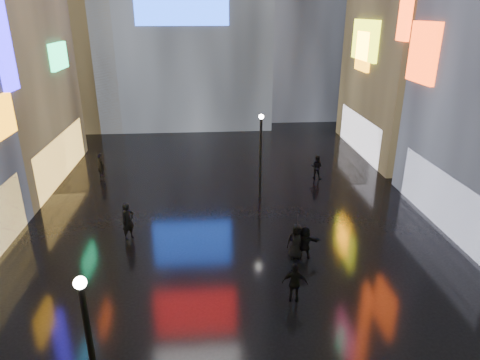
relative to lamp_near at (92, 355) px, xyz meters
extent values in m
plane|color=black|center=(4.11, 14.08, -2.94)|extent=(140.00, 140.00, 0.00)
cube|color=orange|center=(-6.74, 12.41, 3.12)|extent=(0.25, 2.24, 1.94)
cube|color=#FFC659|center=(-6.99, 20.08, -1.44)|extent=(0.20, 10.00, 3.00)
cube|color=#17D272|center=(-6.74, 21.91, 4.97)|extent=(0.25, 3.00, 1.71)
cube|color=white|center=(15.21, 11.08, -1.44)|extent=(0.20, 9.00, 3.00)
cube|color=#E9390B|center=(14.96, 15.21, 5.64)|extent=(0.25, 2.99, 3.26)
cube|color=white|center=(15.21, 24.08, -1.44)|extent=(0.20, 9.00, 3.00)
cube|color=#DAE917|center=(14.96, 24.41, 5.71)|extent=(0.25, 4.92, 2.91)
cube|color=orange|center=(14.96, 24.52, 4.90)|extent=(0.25, 2.63, 2.87)
sphere|color=white|center=(0.00, 0.00, 2.11)|extent=(0.30, 0.30, 0.30)
cylinder|color=black|center=(6.10, 15.70, -0.44)|extent=(0.16, 0.16, 5.00)
sphere|color=white|center=(6.10, 15.70, 2.11)|extent=(0.30, 0.30, 0.30)
imported|color=black|center=(6.21, 5.45, -2.09)|extent=(1.07, 0.63, 1.71)
imported|color=black|center=(6.90, 8.63, -2.08)|extent=(0.91, 0.66, 1.73)
imported|color=black|center=(7.31, 8.59, -2.14)|extent=(1.53, 0.62, 1.61)
imported|color=black|center=(-1.12, 11.07, -1.98)|extent=(0.82, 0.82, 1.92)
imported|color=black|center=(10.33, 18.53, -2.14)|extent=(0.98, 0.90, 1.62)
imported|color=black|center=(6.90, 8.63, -0.80)|extent=(1.14, 1.12, 0.82)
imported|color=black|center=(-4.41, 19.96, -2.08)|extent=(0.75, 0.71, 1.73)
camera|label=1|loc=(2.97, -8.35, 7.83)|focal=32.00mm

